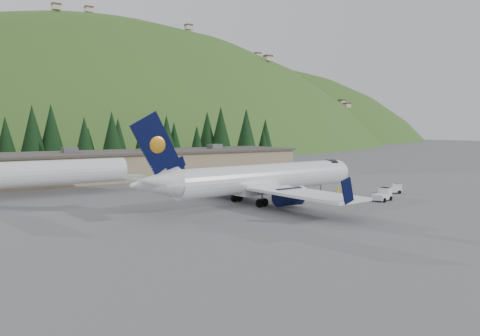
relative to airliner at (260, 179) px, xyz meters
The scene contains 9 objects.
ground 3.19m from the airliner, ahead, with size 600.00×600.00×0.00m, color #58585C.
airliner is the anchor object (origin of this frame).
second_airliner 32.55m from the airliner, 137.31° to the left, with size 27.50×11.00×10.05m.
baggage_tug_a 16.55m from the airliner, 27.24° to the right, with size 3.41×2.55×1.65m.
baggage_tug_b 21.97m from the airliner, ahead, with size 2.89×2.25×1.39m.
terminal_building 38.28m from the airliner, 96.01° to the left, with size 71.00×17.00×6.10m.
ramp_worker 10.48m from the airliner, 27.07° to the right, with size 0.70×0.46×1.91m, color #DCC108.
tree_line 62.02m from the airliner, 92.67° to the left, with size 111.03×18.20×14.00m.
hills 230.98m from the airliner, 75.32° to the left, with size 614.00×330.00×300.00m.
Camera 1 is at (-36.14, -47.75, 9.60)m, focal length 35.00 mm.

